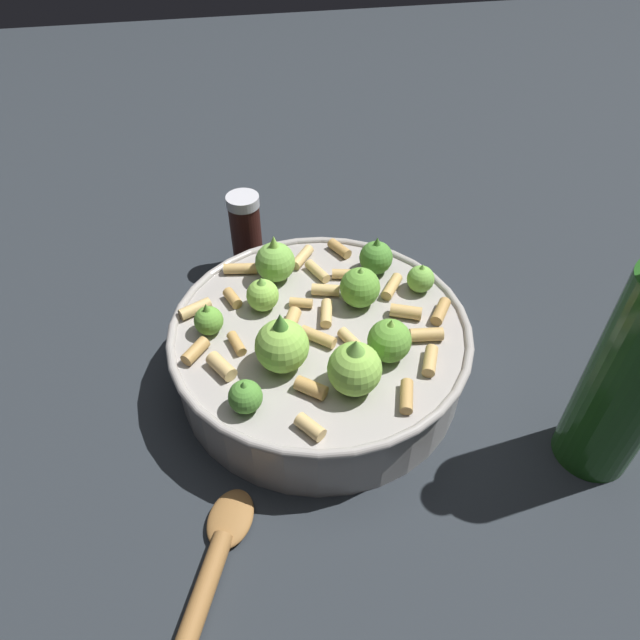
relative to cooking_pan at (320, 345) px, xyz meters
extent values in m
plane|color=#23282D|center=(0.00, 0.00, -0.04)|extent=(2.40, 2.40, 0.00)
cylinder|color=#9E9993|center=(0.00, 0.00, -0.01)|extent=(0.28, 0.28, 0.06)
torus|color=#9E9993|center=(0.00, 0.00, 0.02)|extent=(0.28, 0.28, 0.01)
sphere|color=#8CC64C|center=(-0.04, -0.04, 0.05)|extent=(0.05, 0.05, 0.05)
cone|color=#4C8933|center=(-0.04, -0.04, 0.07)|extent=(0.02, 0.02, 0.02)
sphere|color=#75B247|center=(0.11, 0.04, 0.04)|extent=(0.03, 0.03, 0.03)
cone|color=#75B247|center=(0.11, 0.04, 0.05)|extent=(0.01, 0.01, 0.01)
sphere|color=#75B247|center=(-0.03, 0.08, 0.04)|extent=(0.04, 0.04, 0.04)
cone|color=#8CC64C|center=(-0.03, 0.08, 0.07)|extent=(0.02, 0.02, 0.02)
sphere|color=#609E38|center=(0.05, -0.05, 0.04)|extent=(0.04, 0.04, 0.04)
cone|color=#8CC64C|center=(0.05, -0.05, 0.06)|extent=(0.01, 0.01, 0.01)
sphere|color=#609E38|center=(-0.10, 0.01, 0.04)|extent=(0.03, 0.03, 0.03)
cone|color=#609E38|center=(-0.10, 0.01, 0.05)|extent=(0.01, 0.01, 0.01)
sphere|color=#609E38|center=(0.04, 0.03, 0.04)|extent=(0.04, 0.04, 0.04)
cone|color=#75B247|center=(0.04, 0.03, 0.06)|extent=(0.02, 0.02, 0.01)
sphere|color=#8CC64C|center=(-0.05, 0.04, 0.04)|extent=(0.03, 0.03, 0.03)
cone|color=#75B247|center=(-0.05, 0.04, 0.05)|extent=(0.02, 0.02, 0.01)
sphere|color=#4C8933|center=(0.07, 0.07, 0.04)|extent=(0.03, 0.03, 0.03)
cone|color=#4C8933|center=(0.07, 0.07, 0.06)|extent=(0.01, 0.01, 0.01)
sphere|color=#4C8933|center=(-0.08, -0.08, 0.04)|extent=(0.03, 0.03, 0.03)
cone|color=#4C8933|center=(-0.08, -0.08, 0.05)|extent=(0.01, 0.01, 0.01)
sphere|color=#8CC64C|center=(0.01, -0.07, 0.05)|extent=(0.05, 0.05, 0.05)
cone|color=#75B247|center=(0.01, -0.07, 0.07)|extent=(0.02, 0.02, 0.02)
cylinder|color=tan|center=(-0.08, -0.01, 0.03)|extent=(0.02, 0.03, 0.01)
cylinder|color=tan|center=(0.09, -0.03, 0.03)|extent=(0.03, 0.02, 0.01)
cylinder|color=tan|center=(0.08, 0.00, 0.03)|extent=(0.03, 0.02, 0.01)
cylinder|color=tan|center=(0.01, 0.05, 0.03)|extent=(0.03, 0.02, 0.01)
cylinder|color=tan|center=(-0.03, 0.01, 0.03)|extent=(0.02, 0.03, 0.01)
cylinder|color=tan|center=(0.00, 0.10, 0.03)|extent=(0.03, 0.03, 0.01)
cylinder|color=tan|center=(0.05, -0.10, 0.03)|extent=(0.02, 0.03, 0.01)
cylinder|color=tan|center=(0.02, -0.03, 0.03)|extent=(0.02, 0.03, 0.01)
cylinder|color=tan|center=(-0.07, 0.10, 0.03)|extent=(0.04, 0.02, 0.01)
cylinder|color=tan|center=(-0.09, -0.04, 0.03)|extent=(0.03, 0.03, 0.01)
cylinder|color=tan|center=(0.08, 0.04, 0.03)|extent=(0.03, 0.03, 0.01)
cylinder|color=tan|center=(0.04, 0.11, 0.03)|extent=(0.02, 0.03, 0.01)
cylinder|color=tan|center=(0.09, -0.06, 0.03)|extent=(0.02, 0.03, 0.01)
cylinder|color=tan|center=(-0.11, 0.04, 0.03)|extent=(0.03, 0.02, 0.01)
cylinder|color=tan|center=(0.04, 0.07, 0.03)|extent=(0.03, 0.02, 0.01)
cylinder|color=tan|center=(-0.08, 0.05, 0.03)|extent=(0.02, 0.02, 0.01)
cylinder|color=tan|center=(-0.01, 0.03, 0.03)|extent=(0.02, 0.02, 0.01)
cylinder|color=tan|center=(-0.03, -0.11, 0.03)|extent=(0.02, 0.03, 0.01)
cylinder|color=tan|center=(0.01, 0.01, 0.03)|extent=(0.02, 0.03, 0.01)
cylinder|color=tan|center=(-0.02, -0.07, 0.03)|extent=(0.03, 0.03, 0.01)
cylinder|color=tan|center=(0.12, 0.00, 0.03)|extent=(0.03, 0.03, 0.01)
cylinder|color=tan|center=(-0.01, -0.02, 0.03)|extent=(0.03, 0.03, 0.01)
cylinder|color=tan|center=(0.01, 0.08, 0.03)|extent=(0.02, 0.03, 0.01)
cylinder|color=tan|center=(-0.11, -0.01, 0.03)|extent=(0.03, 0.03, 0.01)
cylinder|color=#33140F|center=(-0.05, 0.19, 0.00)|extent=(0.04, 0.04, 0.09)
cylinder|color=silver|center=(-0.05, 0.19, 0.05)|extent=(0.04, 0.04, 0.01)
cylinder|color=#1E4C19|center=(0.22, -0.13, 0.06)|extent=(0.06, 0.06, 0.20)
ellipsoid|color=olive|center=(-0.10, -0.14, -0.04)|extent=(0.05, 0.06, 0.01)
camera|label=1|loc=(-0.07, -0.37, 0.40)|focal=32.03mm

